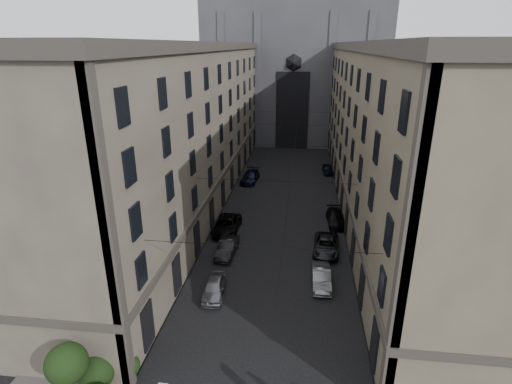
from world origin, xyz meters
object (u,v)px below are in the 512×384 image
at_px(gothic_tower, 296,48).
at_px(car_left_far, 250,177).
at_px(car_left_midnear, 227,248).
at_px(car_left_near, 214,287).
at_px(car_left_midfar, 227,225).
at_px(car_right_midnear, 326,245).
at_px(car_right_near, 321,277).
at_px(car_right_midfar, 336,218).
at_px(car_right_far, 328,169).

relative_size(gothic_tower, car_left_far, 11.17).
bearing_deg(car_left_midnear, car_left_near, -85.51).
height_order(car_left_midnear, car_left_midfar, car_left_midfar).
bearing_deg(car_left_midnear, car_right_midnear, 12.42).
height_order(gothic_tower, car_left_near, gothic_tower).
bearing_deg(car_right_midnear, car_left_midnear, -166.66).
distance_m(gothic_tower, car_right_near, 59.62).
height_order(car_left_midfar, car_right_midnear, car_left_midfar).
xyz_separation_m(car_left_midnear, car_right_midnear, (9.23, 1.56, -0.01)).
distance_m(car_left_far, car_right_midfar, 17.26).
relative_size(gothic_tower, car_right_far, 15.07).
xyz_separation_m(gothic_tower, car_left_far, (-5.09, -31.67, -17.05)).
bearing_deg(car_left_near, car_right_midfar, 50.71).
bearing_deg(car_right_near, car_left_far, 108.72).
bearing_deg(car_left_far, car_left_midnear, -83.84).
xyz_separation_m(car_left_midnear, car_left_far, (-0.69, 21.23, 0.03)).
bearing_deg(car_right_midfar, car_right_near, -102.97).
bearing_deg(car_right_midfar, gothic_tower, 94.21).
xyz_separation_m(car_left_midnear, car_right_midfar, (10.59, 8.17, -0.03)).
bearing_deg(gothic_tower, car_left_near, -94.04).
height_order(car_left_midfar, car_right_near, car_left_midfar).
relative_size(car_right_midnear, car_right_far, 1.32).
bearing_deg(car_left_far, car_right_far, 30.01).
height_order(car_left_midnear, car_right_midnear, car_left_midnear).
bearing_deg(car_right_midnear, car_right_near, -92.68).
height_order(car_left_midfar, car_right_far, car_left_midfar).
bearing_deg(car_right_far, gothic_tower, 100.20).
relative_size(car_left_far, car_right_midnear, 1.02).
bearing_deg(car_right_near, car_left_midnear, 153.22).
xyz_separation_m(car_right_near, car_right_midfar, (2.00, 12.24, -0.01)).
bearing_deg(gothic_tower, car_left_midfar, -96.34).
bearing_deg(car_left_far, car_left_near, -83.88).
height_order(car_left_midfar, car_left_far, car_left_far).
xyz_separation_m(gothic_tower, car_right_far, (6.18, -26.24, -17.14)).
bearing_deg(car_left_near, car_right_near, 12.33).
bearing_deg(car_right_far, car_left_midnear, -114.71).
relative_size(car_left_midfar, car_right_near, 1.27).
distance_m(gothic_tower, car_left_midfar, 51.30).
bearing_deg(car_left_near, car_left_midfar, 91.72).
distance_m(car_left_midnear, car_right_far, 28.68).
xyz_separation_m(car_left_near, car_left_midnear, (-0.19, 6.53, 0.02)).
relative_size(car_right_near, car_right_midnear, 0.84).
xyz_separation_m(car_left_far, car_right_midnear, (9.92, -19.66, -0.05)).
relative_size(car_left_midnear, car_right_midfar, 0.92).
bearing_deg(car_right_midfar, car_left_near, -128.96).
bearing_deg(gothic_tower, car_right_near, -85.78).
xyz_separation_m(car_left_far, car_right_midfar, (11.29, -13.06, -0.07)).
height_order(car_left_far, car_right_midfar, car_left_far).
height_order(gothic_tower, car_right_near, gothic_tower).
height_order(gothic_tower, car_left_midnear, gothic_tower).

